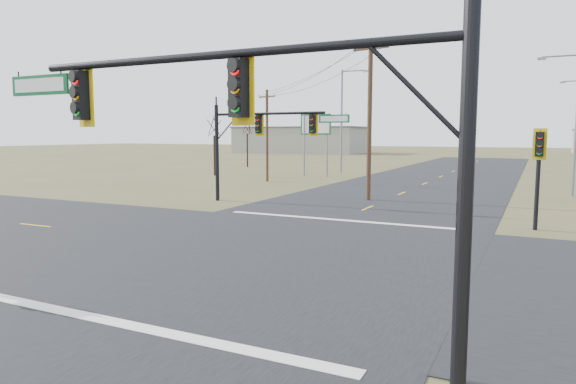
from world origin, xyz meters
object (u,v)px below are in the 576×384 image
object	(u,v)px
streetlight_a	(573,116)
bare_tree_a	(214,126)
mast_arm_far	(263,131)
bare_tree_b	(247,126)
highway_sign	(316,132)
streetlight_c	(344,115)
utility_pole_far	(267,134)
utility_pole_near	(370,118)
mast_arm_near	(239,113)
pedestal_signal_ne	(539,156)

from	to	relation	value
streetlight_a	bare_tree_a	bearing A→B (deg)	176.24
mast_arm_far	bare_tree_b	bearing A→B (deg)	120.97
highway_sign	bare_tree_a	world-z (taller)	bare_tree_a
streetlight_c	highway_sign	bearing A→B (deg)	-78.85
mast_arm_far	utility_pole_far	bearing A→B (deg)	116.31
streetlight_a	utility_pole_near	bearing A→B (deg)	-141.76
mast_arm_near	highway_sign	xyz separation A→B (m)	(-14.92, 38.74, -0.21)
utility_pole_far	mast_arm_far	bearing A→B (deg)	-62.46
mast_arm_near	streetlight_c	bearing A→B (deg)	120.14
mast_arm_near	highway_sign	bearing A→B (deg)	123.60
pedestal_signal_ne	utility_pole_near	world-z (taller)	utility_pole_near
mast_arm_far	utility_pole_near	xyz separation A→B (m)	(5.18, 4.35, 0.84)
bare_tree_b	streetlight_a	bearing A→B (deg)	-25.76
pedestal_signal_ne	bare_tree_a	xyz separation A→B (m)	(-29.40, 18.71, 1.76)
pedestal_signal_ne	streetlight_c	distance (m)	34.65
mast_arm_near	bare_tree_b	size ratio (longest dim) A/B	1.59
highway_sign	bare_tree_b	size ratio (longest dim) A/B	0.95
mast_arm_far	utility_pole_near	world-z (taller)	utility_pole_near
utility_pole_far	streetlight_a	distance (m)	23.54
mast_arm_far	utility_pole_far	size ratio (longest dim) A/B	1.10
pedestal_signal_ne	utility_pole_near	xyz separation A→B (m)	(-9.63, 6.77, 1.94)
streetlight_a	bare_tree_a	xyz separation A→B (m)	(-31.33, 3.86, -0.36)
utility_pole_near	streetlight_c	distance (m)	23.93
mast_arm_far	pedestal_signal_ne	world-z (taller)	mast_arm_far
bare_tree_b	highway_sign	bearing A→B (deg)	-35.15
streetlight_c	bare_tree_b	world-z (taller)	streetlight_c
utility_pole_near	utility_pole_far	size ratio (longest dim) A/B	1.25
utility_pole_far	bare_tree_b	distance (m)	20.25
utility_pole_near	streetlight_c	size ratio (longest dim) A/B	0.90
mast_arm_near	pedestal_signal_ne	bearing A→B (deg)	85.51
highway_sign	bare_tree_a	distance (m)	10.20
utility_pole_far	bare_tree_b	world-z (taller)	utility_pole_far
mast_arm_near	highway_sign	distance (m)	41.52
mast_arm_near	utility_pole_far	distance (m)	35.81
highway_sign	bare_tree_b	distance (m)	16.43
utility_pole_far	mast_arm_near	bearing A→B (deg)	-62.42
mast_arm_far	utility_pole_far	xyz separation A→B (m)	(-6.77, 12.99, -0.12)
mast_arm_near	bare_tree_b	world-z (taller)	bare_tree_b
mast_arm_far	utility_pole_far	distance (m)	14.65
utility_pole_near	pedestal_signal_ne	bearing A→B (deg)	-35.10
utility_pole_far	streetlight_c	distance (m)	13.59
utility_pole_near	streetlight_a	size ratio (longest dim) A/B	1.05
mast_arm_far	bare_tree_b	distance (m)	34.80
streetlight_c	utility_pole_far	bearing A→B (deg)	-82.77
mast_arm_far	streetlight_a	size ratio (longest dim) A/B	0.92
utility_pole_far	streetlight_c	bearing A→B (deg)	80.13
streetlight_a	bare_tree_b	bearing A→B (deg)	157.51
streetlight_c	bare_tree_a	world-z (taller)	streetlight_c
mast_arm_near	streetlight_a	bearing A→B (deg)	90.01
highway_sign	streetlight_a	xyz separation A→B (m)	(21.85, -7.57, 1.02)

